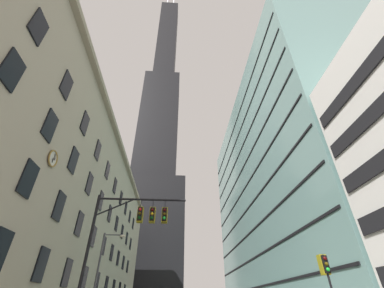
% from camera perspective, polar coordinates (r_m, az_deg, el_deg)
% --- Properties ---
extents(station_building, '(16.93, 59.94, 23.34)m').
position_cam_1_polar(station_building, '(40.91, -30.01, -15.05)').
color(station_building, '#B2A88E').
rests_on(station_building, ground).
extents(dark_skyscraper, '(23.45, 23.45, 185.34)m').
position_cam_1_polar(dark_skyscraper, '(103.73, -8.16, -1.61)').
color(dark_skyscraper, black).
rests_on(dark_skyscraper, ground).
extents(glass_office_midrise, '(20.08, 51.57, 41.07)m').
position_cam_1_polar(glass_office_midrise, '(52.04, 22.70, -9.62)').
color(glass_office_midrise, gray).
rests_on(glass_office_midrise, ground).
extents(traffic_signal_mast, '(6.32, 0.63, 7.99)m').
position_cam_1_polar(traffic_signal_mast, '(17.78, -13.57, -18.20)').
color(traffic_signal_mast, black).
rests_on(traffic_signal_mast, sidewalk_left).
extents(traffic_light_near_right, '(0.40, 0.63, 3.88)m').
position_cam_1_polar(traffic_light_near_right, '(17.13, 28.66, -24.22)').
color(traffic_light_near_right, black).
rests_on(traffic_light_near_right, sidewalk_right).
extents(street_lamppost, '(2.07, 0.32, 7.08)m').
position_cam_1_polar(street_lamppost, '(24.96, -20.23, -25.30)').
color(street_lamppost, '#47474C').
rests_on(street_lamppost, sidewalk_left).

